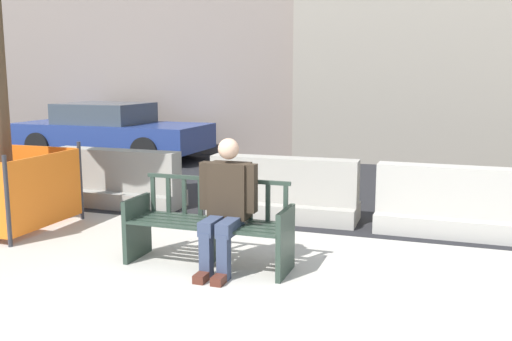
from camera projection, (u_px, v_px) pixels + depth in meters
ground_plane at (228, 320)px, 4.55m from camera, size 200.00×200.00×0.00m
street_asphalt at (373, 162)px, 12.66m from camera, size 120.00×12.00×0.01m
street_bench at (209, 228)px, 5.79m from camera, size 1.69×0.53×0.88m
seated_person at (226, 202)px, 5.62m from camera, size 0.58×0.72×1.31m
jersey_barrier_centre at (283, 194)px, 7.68m from camera, size 2.02×0.73×0.84m
jersey_barrier_left at (117, 183)px, 8.48m from camera, size 2.01×0.70×0.84m
jersey_barrier_right at (460, 207)px, 6.91m from camera, size 2.01×0.70×0.84m
construction_fence at (4, 187)px, 7.23m from camera, size 1.39×1.39×1.05m
car_sedan_mid at (111, 131)px, 13.21m from camera, size 4.50×1.98×1.28m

